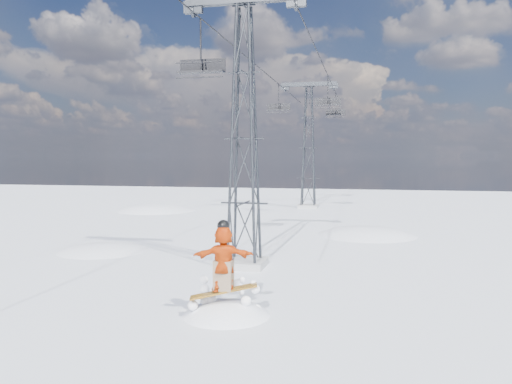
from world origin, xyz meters
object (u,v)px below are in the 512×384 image
Objects in this scene: lift_tower_near at (244,139)px; lift_chair_near at (201,67)px; lift_tower_far at (309,148)px; snowboarder_jump at (227,367)px.

lift_tower_near reaches higher than lift_chair_near.
lift_tower_near is 1.00× the size of lift_tower_far.
lift_chair_near is (-3.22, 7.49, 10.33)m from snowboarder_jump.
lift_tower_far is 32.29m from snowboarder_jump.
lift_tower_far reaches higher than lift_chair_near.
snowboarder_jump is at bearing -81.08° from lift_tower_near.
lift_tower_near and lift_tower_far have the same top height.
lift_chair_near is at bearing 155.48° from lift_tower_near.
lift_tower_far is 4.31× the size of lift_chair_near.
snowboarder_jump is (1.02, -31.49, -7.07)m from lift_tower_far.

